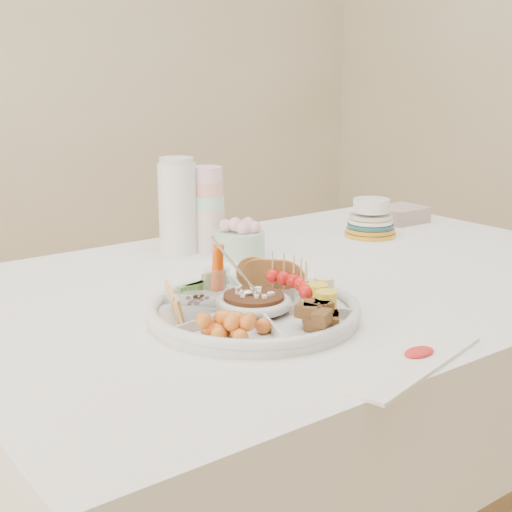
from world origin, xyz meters
TOP-DOWN VIEW (x-y plane):
  - dining_table at (0.00, 0.00)m, footprint 1.52×1.02m
  - party_tray at (-0.24, -0.15)m, footprint 0.43×0.43m
  - bean_dip at (-0.24, -0.15)m, footprint 0.13×0.13m
  - tortillas at (-0.14, -0.07)m, footprint 0.12×0.12m
  - carrot_cucumber at (-0.26, -0.02)m, footprint 0.11×0.11m
  - pita_raisins at (-0.37, -0.10)m, footprint 0.13×0.13m
  - cherries at (-0.35, -0.23)m, footprint 0.14×0.14m
  - granola_chunks at (-0.23, -0.28)m, footprint 0.13×0.13m
  - banana_tomato at (-0.12, -0.20)m, footprint 0.14×0.14m
  - cup_stack at (-0.04, 0.32)m, footprint 0.11×0.11m
  - thermos at (-0.11, 0.34)m, footprint 0.10×0.10m
  - flower_bowl at (-0.01, 0.23)m, footprint 0.13×0.13m
  - napkin_stack at (0.60, 0.26)m, footprint 0.14×0.12m
  - plate_stack at (0.40, 0.19)m, footprint 0.18×0.18m
  - placemat at (-0.17, -0.45)m, footprint 0.33×0.17m

SIDE VIEW (x-z plane):
  - dining_table at x=0.00m, z-range 0.00..0.76m
  - placemat at x=-0.17m, z-range 0.76..0.76m
  - napkin_stack at x=0.60m, z-range 0.76..0.80m
  - party_tray at x=-0.24m, z-range 0.76..0.80m
  - bean_dip at x=-0.24m, z-range 0.77..0.81m
  - cherries at x=-0.35m, z-range 0.77..0.82m
  - granola_chunks at x=-0.23m, z-range 0.77..0.82m
  - tortillas at x=-0.14m, z-range 0.77..0.83m
  - pita_raisins at x=-0.37m, z-range 0.77..0.83m
  - plate_stack at x=0.40m, z-range 0.76..0.85m
  - flower_bowl at x=-0.01m, z-range 0.76..0.85m
  - banana_tomato at x=-0.12m, z-range 0.77..0.87m
  - carrot_cucumber at x=-0.26m, z-range 0.78..0.87m
  - cup_stack at x=-0.04m, z-range 0.76..0.99m
  - thermos at x=-0.11m, z-range 0.76..1.00m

